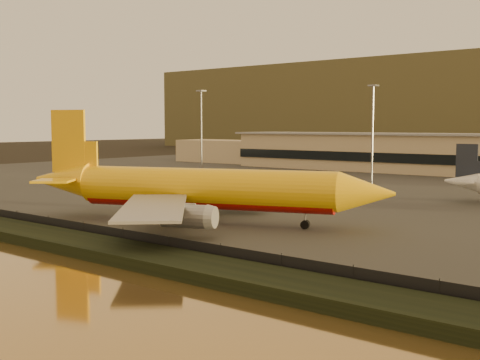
{
  "coord_description": "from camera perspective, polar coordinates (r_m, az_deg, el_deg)",
  "views": [
    {
      "loc": [
        59.55,
        -61.8,
        15.31
      ],
      "look_at": [
        0.76,
        12.0,
        6.72
      ],
      "focal_mm": 45.0,
      "sensor_mm": 36.0,
      "label": 1
    }
  ],
  "objects": [
    {
      "name": "ground",
      "position": [
        87.18,
        -5.33,
        -4.93
      ],
      "size": [
        900.0,
        900.0,
        0.0
      ],
      "primitive_type": "plane",
      "color": "black",
      "rests_on": "ground"
    },
    {
      "name": "embankment",
      "position": [
        75.94,
        -14.31,
        -6.05
      ],
      "size": [
        320.0,
        7.0,
        1.4
      ],
      "primitive_type": "cube",
      "color": "black",
      "rests_on": "ground"
    },
    {
      "name": "tarmac",
      "position": [
        168.42,
        17.67,
        -0.22
      ],
      "size": [
        320.0,
        220.0,
        0.2
      ],
      "primitive_type": "cube",
      "color": "#2D2D2D",
      "rests_on": "ground"
    },
    {
      "name": "perimeter_fence",
      "position": [
        78.25,
        -11.98,
        -5.22
      ],
      "size": [
        300.0,
        0.05,
        2.2
      ],
      "primitive_type": "cube",
      "color": "black",
      "rests_on": "tarmac"
    },
    {
      "name": "terminal_building",
      "position": [
        201.67,
        16.96,
        2.4
      ],
      "size": [
        202.0,
        25.0,
        12.6
      ],
      "color": "#C7B08A",
      "rests_on": "tarmac"
    },
    {
      "name": "apron_light_masts",
      "position": [
        143.87,
        20.58,
        5.03
      ],
      "size": [
        152.2,
        12.2,
        25.4
      ],
      "color": "slate",
      "rests_on": "tarmac"
    },
    {
      "name": "dhl_cargo_jet",
      "position": [
        92.88,
        -3.86,
        -0.89
      ],
      "size": [
        57.24,
        54.32,
        17.66
      ],
      "rotation": [
        0.0,
        0.0,
        0.36
      ],
      "color": "yellow",
      "rests_on": "tarmac"
    },
    {
      "name": "gse_vehicle_yellow",
      "position": [
        107.33,
        6.52,
        -2.4
      ],
      "size": [
        4.38,
        2.07,
        1.95
      ],
      "primitive_type": "cube",
      "rotation": [
        0.0,
        0.0,
        0.03
      ],
      "color": "yellow",
      "rests_on": "tarmac"
    },
    {
      "name": "gse_vehicle_white",
      "position": [
        124.13,
        2.26,
        -1.36
      ],
      "size": [
        4.36,
        2.36,
        1.87
      ],
      "primitive_type": "cube",
      "rotation": [
        0.0,
        0.0,
        -0.12
      ],
      "color": "silver",
      "rests_on": "tarmac"
    }
  ]
}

